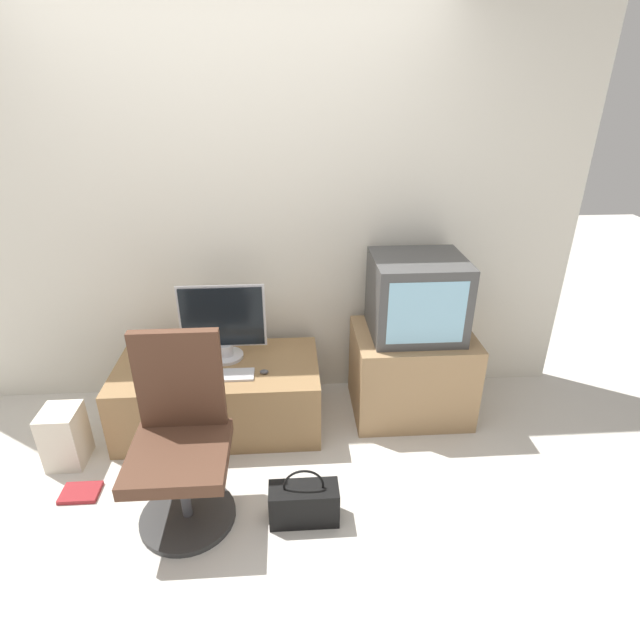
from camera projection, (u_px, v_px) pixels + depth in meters
name	position (u px, v px, depth m)	size (l,w,h in m)	color
ground_plane	(236.00, 531.00, 2.50)	(12.00, 12.00, 0.00)	beige
wall_back	(239.00, 210.00, 3.11)	(4.40, 0.05, 2.60)	silver
desk	(220.00, 394.00, 3.19)	(1.26, 0.65, 0.44)	#937047
side_stand	(411.00, 372.00, 3.29)	(0.75, 0.58, 0.58)	#A37F56
main_monitor	(223.00, 323.00, 3.07)	(0.53, 0.22, 0.49)	silver
keyboard	(223.00, 375.00, 2.97)	(0.36, 0.13, 0.01)	silver
mouse	(264.00, 372.00, 2.99)	(0.05, 0.04, 0.03)	#4C4C51
crt_tv	(417.00, 296.00, 3.08)	(0.56, 0.50, 0.49)	#474747
office_chair	(181.00, 445.00, 2.45)	(0.48, 0.48, 0.98)	#333333
cardboard_box_lower	(65.00, 436.00, 2.88)	(0.21, 0.23, 0.36)	beige
handbag	(304.00, 503.00, 2.52)	(0.35, 0.15, 0.33)	black
book	(81.00, 493.00, 2.71)	(0.20, 0.15, 0.02)	maroon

